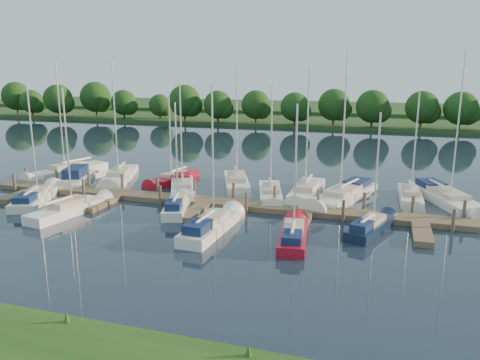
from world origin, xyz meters
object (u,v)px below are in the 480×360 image
(dock, at_px, (205,204))
(sailboat_n_0, at_px, (67,173))
(motorboat, at_px, (75,180))
(sailboat_n_5, at_px, (237,185))
(sailboat_s_2, at_px, (177,207))

(dock, bearing_deg, sailboat_n_0, 160.27)
(sailboat_n_0, relative_size, motorboat, 1.65)
(dock, height_order, sailboat_n_5, sailboat_n_5)
(sailboat_s_2, bearing_deg, sailboat_n_5, 59.32)
(dock, height_order, motorboat, motorboat)
(dock, relative_size, motorboat, 5.59)
(dock, relative_size, sailboat_n_5, 3.64)
(sailboat_n_5, relative_size, sailboat_s_2, 1.27)
(sailboat_n_0, height_order, motorboat, sailboat_n_0)
(sailboat_s_2, bearing_deg, dock, 30.95)
(dock, xyz_separation_m, sailboat_n_5, (0.50, 6.63, 0.08))
(motorboat, bearing_deg, dock, 146.67)
(sailboat_n_0, bearing_deg, motorboat, 153.58)
(dock, bearing_deg, motorboat, 166.68)
(sailboat_n_0, relative_size, sailboat_s_2, 1.37)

